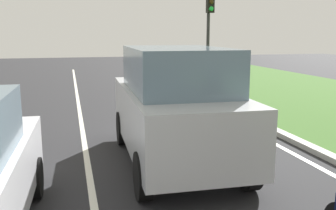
# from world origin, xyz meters

# --- Properties ---
(ground_plane) EXTENTS (60.00, 60.00, 0.00)m
(ground_plane) POSITION_xyz_m (0.00, 14.00, 0.00)
(ground_plane) COLOR #262628
(lane_line_center) EXTENTS (0.12, 32.00, 0.01)m
(lane_line_center) POSITION_xyz_m (-0.70, 14.00, 0.00)
(lane_line_center) COLOR silver
(lane_line_center) RESTS_ON ground
(lane_line_right_edge) EXTENTS (0.12, 32.00, 0.01)m
(lane_line_right_edge) POSITION_xyz_m (3.60, 14.00, 0.00)
(lane_line_right_edge) COLOR silver
(lane_line_right_edge) RESTS_ON ground
(curb_right) EXTENTS (0.24, 48.00, 0.12)m
(curb_right) POSITION_xyz_m (4.10, 14.00, 0.06)
(curb_right) COLOR #9E9B93
(curb_right) RESTS_ON ground
(car_suv_ahead) EXTENTS (2.09, 4.56, 2.28)m
(car_suv_ahead) POSITION_xyz_m (0.98, 9.22, 1.17)
(car_suv_ahead) COLOR #B7BABF
(car_suv_ahead) RESTS_ON ground
(traffic_light_near_right) EXTENTS (0.32, 0.50, 4.66)m
(traffic_light_near_right) POSITION_xyz_m (5.09, 18.41, 3.10)
(traffic_light_near_right) COLOR #2D2D2D
(traffic_light_near_right) RESTS_ON ground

